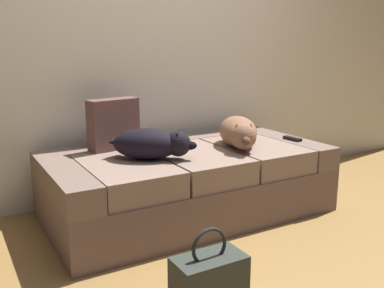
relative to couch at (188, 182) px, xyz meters
name	(u,v)px	position (x,y,z in m)	size (l,w,h in m)	color
ground_plane	(284,277)	(0.00, -0.98, -0.23)	(10.00, 10.00, 0.00)	olive
back_wall	(147,10)	(0.00, 0.62, 1.17)	(6.40, 0.10, 2.80)	white
couch	(188,182)	(0.00, 0.00, 0.00)	(1.87, 0.95, 0.46)	#6D564F
dog_dark	(152,144)	(-0.31, -0.10, 0.33)	(0.51, 0.43, 0.19)	black
dog_tan	(239,132)	(0.35, -0.09, 0.33)	(0.42, 0.57, 0.20)	#8B6044
tv_remote	(292,139)	(0.82, -0.12, 0.24)	(0.04, 0.15, 0.02)	black
throw_pillow	(114,124)	(-0.42, 0.27, 0.40)	(0.34, 0.12, 0.34)	brown
handbag	(209,281)	(-0.46, -1.00, -0.10)	(0.32, 0.18, 0.38)	#313830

